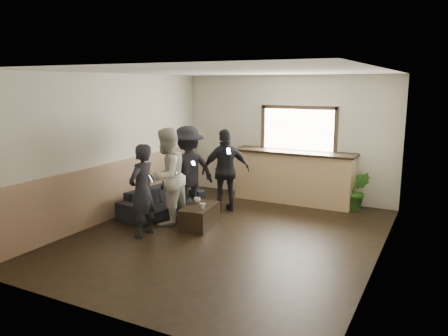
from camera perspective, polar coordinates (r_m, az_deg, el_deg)
The scene contains 12 objects.
ground at distance 7.69m, azimuth 0.33°, elevation -8.83°, with size 5.00×6.00×0.01m, color black.
room_shell at distance 7.69m, azimuth -4.56°, elevation 2.42°, with size 5.01×6.01×2.80m.
bar_counter at distance 9.82m, azimuth 9.08°, elevation -0.71°, with size 2.70×0.68×2.13m.
sofa at distance 8.95m, azimuth -8.03°, elevation -4.27°, with size 1.84×0.72×0.54m, color black.
coffee_table at distance 8.12m, azimuth -3.20°, elevation -6.30°, with size 0.49×0.89×0.39m, color black.
cup_a at distance 8.27m, azimuth -3.53°, elevation -4.21°, with size 0.13×0.13×0.10m, color silver.
cup_b at distance 7.88m, azimuth -2.81°, elevation -4.97°, with size 0.11×0.11×0.10m, color silver.
potted_plant at distance 9.49m, azimuth 17.08°, elevation -2.88°, with size 0.46×0.37×0.83m, color #2D6623.
person_a at distance 7.62m, azimuth -10.65°, elevation -2.91°, with size 0.46×0.59×1.61m.
person_b at distance 8.18m, azimuth -7.48°, elevation -1.11°, with size 0.70×0.89×1.82m.
person_c at distance 8.79m, azimuth -4.72°, elevation -0.31°, with size 1.16×1.33×1.79m.
person_d at distance 8.95m, azimuth 0.24°, elevation -0.33°, with size 1.02×0.98×1.71m.
Camera 1 is at (3.29, -6.45, 2.61)m, focal length 35.00 mm.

